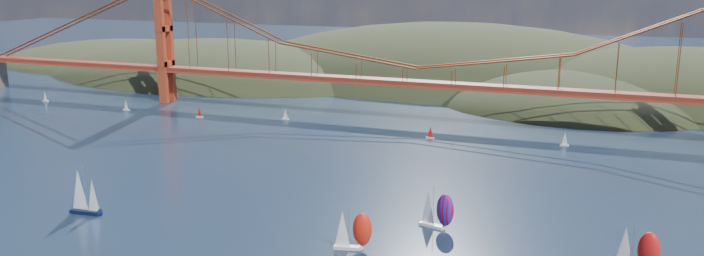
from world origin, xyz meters
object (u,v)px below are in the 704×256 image
racer_2 (636,249)px  racer_rwb (436,209)px  racer_0 (352,230)px  sloop_navy (83,192)px

racer_2 → racer_rwb: (-44.21, 9.21, 0.01)m
racer_0 → racer_rwb: 23.99m
racer_2 → racer_rwb: 45.16m
sloop_navy → racer_2: sloop_navy is taller
sloop_navy → racer_2: size_ratio=1.25×
racer_rwb → racer_2: bearing=3.6°
racer_0 → racer_2: (58.63, 9.96, 0.19)m
sloop_navy → racer_2: (130.50, 12.35, -0.83)m
racer_rwb → sloop_navy: bearing=-150.6°
racer_0 → racer_rwb: size_ratio=0.96×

